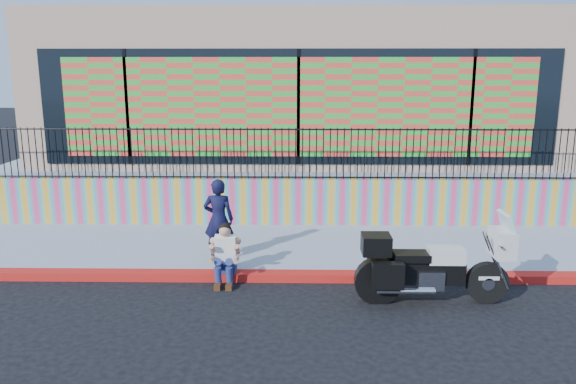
{
  "coord_description": "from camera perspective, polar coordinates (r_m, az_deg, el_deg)",
  "views": [
    {
      "loc": [
        -0.02,
        -9.67,
        3.8
      ],
      "look_at": [
        -0.21,
        1.2,
        1.39
      ],
      "focal_mm": 35.0,
      "sensor_mm": 36.0,
      "label": 1
    }
  ],
  "objects": [
    {
      "name": "mural_wall",
      "position": [
        13.29,
        1.04,
        -0.98
      ],
      "size": [
        16.0,
        0.2,
        1.1
      ],
      "primitive_type": "cube",
      "color": "#E23B71",
      "rests_on": "sidewalk"
    },
    {
      "name": "elevated_platform",
      "position": [
        18.3,
        1.03,
        2.52
      ],
      "size": [
        16.0,
        10.0,
        1.25
      ],
      "primitive_type": "cube",
      "color": "#8991A4",
      "rests_on": "ground"
    },
    {
      "name": "red_curb",
      "position": [
        10.36,
        1.04,
        -8.55
      ],
      "size": [
        16.0,
        0.3,
        0.15
      ],
      "primitive_type": "cube",
      "color": "red",
      "rests_on": "ground"
    },
    {
      "name": "seated_man",
      "position": [
        10.16,
        -6.44,
        -6.82
      ],
      "size": [
        0.54,
        0.71,
        1.06
      ],
      "color": "navy",
      "rests_on": "ground"
    },
    {
      "name": "storefront_building",
      "position": [
        17.81,
        1.06,
        10.74
      ],
      "size": [
        14.0,
        8.06,
        4.0
      ],
      "color": "tan",
      "rests_on": "elevated_platform"
    },
    {
      "name": "sidewalk",
      "position": [
        11.92,
        1.03,
        -5.7
      ],
      "size": [
        16.0,
        3.0,
        0.15
      ],
      "primitive_type": "cube",
      "color": "#8991A4",
      "rests_on": "ground"
    },
    {
      "name": "police_motorcycle",
      "position": [
        9.53,
        14.27,
        -7.21
      ],
      "size": [
        2.49,
        0.82,
        1.55
      ],
      "color": "black",
      "rests_on": "ground"
    },
    {
      "name": "ground",
      "position": [
        10.39,
        1.03,
        -8.94
      ],
      "size": [
        90.0,
        90.0,
        0.0
      ],
      "primitive_type": "plane",
      "color": "black",
      "rests_on": "ground"
    },
    {
      "name": "metal_fence",
      "position": [
        13.07,
        1.06,
        3.93
      ],
      "size": [
        15.8,
        0.04,
        1.2
      ],
      "primitive_type": null,
      "color": "black",
      "rests_on": "mural_wall"
    },
    {
      "name": "police_officer",
      "position": [
        10.9,
        -7.06,
        -2.77
      ],
      "size": [
        0.6,
        0.41,
        1.59
      ],
      "primitive_type": "imported",
      "rotation": [
        0.0,
        0.0,
        3.1
      ],
      "color": "black",
      "rests_on": "sidewalk"
    }
  ]
}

